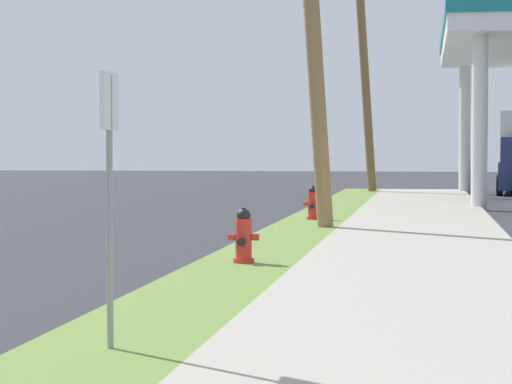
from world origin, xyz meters
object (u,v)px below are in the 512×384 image
fire_hydrant_third (313,205)px  utility_pole_background (364,58)px  fire_hydrant_second (244,239)px  street_sign_post (109,152)px

fire_hydrant_third → utility_pole_background: (0.15, 16.27, 4.60)m
fire_hydrant_second → utility_pole_background: utility_pole_background is taller
utility_pole_background → street_sign_post: utility_pole_background is taller
fire_hydrant_third → utility_pole_background: size_ratio=0.08×
fire_hydrant_third → street_sign_post: street_sign_post is taller
utility_pole_background → street_sign_post: size_ratio=4.57×
fire_hydrant_third → utility_pole_background: utility_pole_background is taller
fire_hydrant_second → utility_pole_background: 25.71m
fire_hydrant_third → street_sign_post: 15.29m
fire_hydrant_second → fire_hydrant_third: bearing=90.1°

